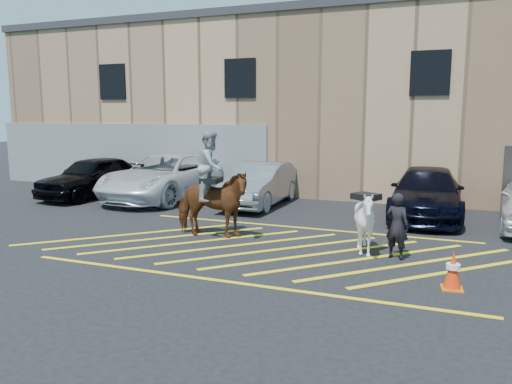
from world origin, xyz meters
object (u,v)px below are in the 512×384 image
(car_black_suv, at_px, (93,177))
(car_silver_sedan, at_px, (260,184))
(handler, at_px, (397,226))
(mounted_bay, at_px, (211,195))
(car_blue_suv, at_px, (427,193))
(saddled_white, at_px, (365,222))
(car_white_pickup, at_px, (167,177))
(traffic_cone, at_px, (453,270))

(car_black_suv, bearing_deg, car_silver_sedan, 12.92)
(handler, bearing_deg, car_black_suv, 0.38)
(car_silver_sedan, distance_m, mounted_bay, 4.87)
(car_blue_suv, distance_m, mounted_bay, 7.08)
(car_silver_sedan, bearing_deg, car_black_suv, -174.27)
(mounted_bay, height_order, saddled_white, mounted_bay)
(car_black_suv, distance_m, car_white_pickup, 3.01)
(car_white_pickup, xyz_separation_m, handler, (9.05, -5.05, -0.10))
(car_blue_suv, bearing_deg, mounted_bay, -138.00)
(handler, bearing_deg, car_silver_sedan, -23.54)
(car_black_suv, relative_size, traffic_cone, 6.42)
(car_black_suv, bearing_deg, saddled_white, -13.74)
(car_white_pickup, distance_m, car_silver_sedan, 3.81)
(car_black_suv, height_order, mounted_bay, mounted_bay)
(car_black_suv, xyz_separation_m, saddled_white, (11.26, -4.29, -0.03))
(car_silver_sedan, relative_size, saddled_white, 2.54)
(car_silver_sedan, bearing_deg, car_blue_suv, 0.16)
(car_silver_sedan, xyz_separation_m, handler, (5.25, -5.07, -0.00))
(mounted_bay, bearing_deg, saddled_white, -2.02)
(car_silver_sedan, xyz_separation_m, traffic_cone, (6.44, -6.75, -0.39))
(handler, xyz_separation_m, mounted_bay, (-4.75, 0.24, 0.38))
(car_silver_sedan, bearing_deg, car_white_pickup, -179.75)
(saddled_white, bearing_deg, car_white_pickup, 149.25)
(car_white_pickup, height_order, traffic_cone, car_white_pickup)
(car_black_suv, bearing_deg, car_blue_suv, 10.40)
(car_white_pickup, xyz_separation_m, mounted_bay, (4.30, -4.81, 0.28))
(car_white_pickup, relative_size, handler, 4.09)
(car_blue_suv, distance_m, saddled_white, 5.12)
(handler, bearing_deg, saddled_white, 13.09)
(car_white_pickup, relative_size, mounted_bay, 2.18)
(car_blue_suv, bearing_deg, saddled_white, -103.94)
(car_silver_sedan, xyz_separation_m, car_blue_suv, (5.63, 0.02, 0.01))
(mounted_bay, distance_m, traffic_cone, 6.29)
(car_silver_sedan, xyz_separation_m, saddled_white, (4.52, -4.98, 0.02))
(traffic_cone, bearing_deg, car_silver_sedan, 133.62)
(car_silver_sedan, distance_m, handler, 7.29)
(car_blue_suv, xyz_separation_m, mounted_bay, (-5.13, -4.86, 0.37))
(handler, distance_m, mounted_bay, 4.77)
(car_silver_sedan, xyz_separation_m, mounted_bay, (0.50, -4.83, 0.38))
(mounted_bay, bearing_deg, car_blue_suv, 43.42)
(car_white_pickup, height_order, car_blue_suv, car_white_pickup)
(car_black_suv, xyz_separation_m, handler, (11.98, -4.38, -0.05))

